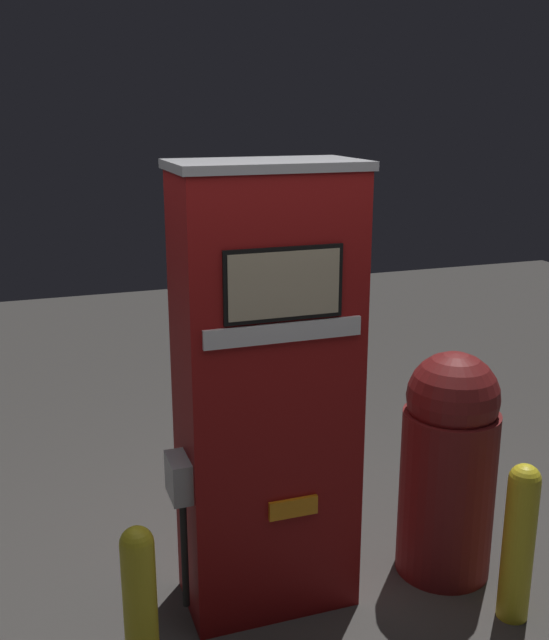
# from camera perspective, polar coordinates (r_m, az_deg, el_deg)

# --- Properties ---
(ground_plane) EXTENTS (14.00, 14.00, 0.00)m
(ground_plane) POSITION_cam_1_polar(r_m,az_deg,el_deg) (3.88, 0.60, -22.02)
(ground_plane) COLOR #423F3D
(gas_pump) EXTENTS (0.91, 0.50, 2.17)m
(gas_pump) POSITION_cam_1_polar(r_m,az_deg,el_deg) (3.53, -0.64, -5.71)
(gas_pump) COLOR maroon
(gas_pump) RESTS_ON ground_plane
(safety_bollard) EXTENTS (0.14, 0.14, 0.82)m
(safety_bollard) POSITION_cam_1_polar(r_m,az_deg,el_deg) (3.26, -10.16, -21.16)
(safety_bollard) COLOR yellow
(safety_bollard) RESTS_ON ground_plane
(trash_bin) EXTENTS (0.49, 0.49, 1.22)m
(trash_bin) POSITION_cam_1_polar(r_m,az_deg,el_deg) (4.03, 13.11, -10.54)
(trash_bin) COLOR maroon
(trash_bin) RESTS_ON ground_plane
(safety_bollard_far) EXTENTS (0.15, 0.15, 0.81)m
(safety_bollard_far) POSITION_cam_1_polar(r_m,az_deg,el_deg) (3.86, 18.13, -15.49)
(safety_bollard_far) COLOR yellow
(safety_bollard_far) RESTS_ON ground_plane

